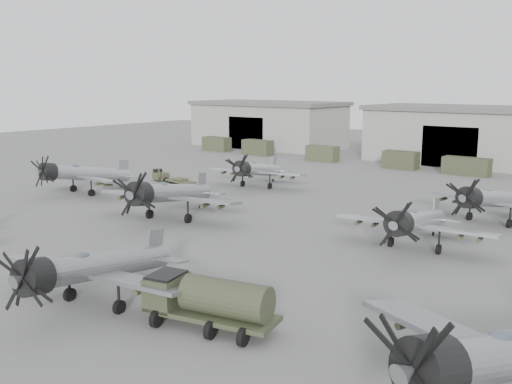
# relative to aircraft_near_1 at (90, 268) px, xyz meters

# --- Properties ---
(ground) EXTENTS (220.00, 220.00, 0.00)m
(ground) POSITION_rel_aircraft_near_1_xyz_m (-3.52, 9.08, -2.24)
(ground) COLOR #565654
(ground) RESTS_ON ground
(hangar_left) EXTENTS (29.00, 14.80, 8.70)m
(hangar_left) POSITION_rel_aircraft_near_1_xyz_m (-41.52, 71.04, 2.14)
(hangar_left) COLOR gray
(hangar_left) RESTS_ON ground
(hangar_center) EXTENTS (29.00, 14.80, 8.70)m
(hangar_center) POSITION_rel_aircraft_near_1_xyz_m (-3.52, 71.04, 2.14)
(hangar_center) COLOR gray
(hangar_center) RESTS_ON ground
(support_truck_0) EXTENTS (5.36, 2.20, 2.53)m
(support_truck_0) POSITION_rel_aircraft_near_1_xyz_m (-44.22, 59.08, -0.97)
(support_truck_0) COLOR #3B3F29
(support_truck_0) RESTS_ON ground
(support_truck_1) EXTENTS (5.42, 2.20, 2.57)m
(support_truck_1) POSITION_rel_aircraft_near_1_xyz_m (-34.74, 59.08, -0.95)
(support_truck_1) COLOR #393D28
(support_truck_1) RESTS_ON ground
(support_truck_2) EXTENTS (5.05, 2.20, 2.44)m
(support_truck_2) POSITION_rel_aircraft_near_1_xyz_m (-21.76, 59.08, -1.02)
(support_truck_2) COLOR #3E432C
(support_truck_2) RESTS_ON ground
(support_truck_3) EXTENTS (4.95, 2.20, 2.54)m
(support_truck_3) POSITION_rel_aircraft_near_1_xyz_m (-8.61, 59.08, -0.96)
(support_truck_3) COLOR #393B27
(support_truck_3) RESTS_ON ground
(support_truck_4) EXTENTS (6.11, 2.20, 2.38)m
(support_truck_4) POSITION_rel_aircraft_near_1_xyz_m (0.76, 59.08, -1.05)
(support_truck_4) COLOR #363B26
(support_truck_4) RESTS_ON ground
(aircraft_near_1) EXTENTS (12.38, 11.15, 4.92)m
(aircraft_near_1) POSITION_rel_aircraft_near_1_xyz_m (0.00, 0.00, 0.00)
(aircraft_near_1) COLOR gray
(aircraft_near_1) RESTS_ON ground
(aircraft_near_2) EXTENTS (13.88, 12.54, 5.62)m
(aircraft_near_2) POSITION_rel_aircraft_near_1_xyz_m (20.89, 2.66, 0.32)
(aircraft_near_2) COLOR gray
(aircraft_near_2) RESTS_ON ground
(aircraft_mid_0) EXTENTS (12.57, 11.31, 5.02)m
(aircraft_mid_0) POSITION_rel_aircraft_near_1_xyz_m (-28.41, 19.18, 0.04)
(aircraft_mid_0) COLOR #92949A
(aircraft_mid_0) RESTS_ON ground
(aircraft_mid_1) EXTENTS (13.63, 12.26, 5.42)m
(aircraft_mid_1) POSITION_rel_aircraft_near_1_xyz_m (-11.57, 16.44, 0.23)
(aircraft_mid_1) COLOR gray
(aircraft_mid_1) RESTS_ON ground
(aircraft_mid_2) EXTENTS (11.88, 10.69, 4.73)m
(aircraft_mid_2) POSITION_rel_aircraft_near_1_xyz_m (9.45, 21.28, -0.08)
(aircraft_mid_2) COLOR #9EA0A6
(aircraft_mid_2) RESTS_ON ground
(aircraft_far_0) EXTENTS (11.89, 10.70, 4.72)m
(aircraft_far_0) POSITION_rel_aircraft_near_1_xyz_m (-15.53, 34.16, -0.09)
(aircraft_far_0) COLOR #9C9FA4
(aircraft_far_0) RESTS_ON ground
(aircraft_far_1) EXTENTS (12.20, 10.98, 4.84)m
(aircraft_far_1) POSITION_rel_aircraft_near_1_xyz_m (11.32, 32.98, -0.03)
(aircraft_far_1) COLOR gray
(aircraft_far_1) RESTS_ON ground
(fuel_tanker) EXTENTS (7.18, 4.19, 2.65)m
(fuel_tanker) POSITION_rel_aircraft_near_1_xyz_m (6.83, 2.06, -0.72)
(fuel_tanker) COLOR #333925
(fuel_tanker) RESTS_ON ground
(tug_trailer) EXTENTS (7.65, 2.60, 1.52)m
(tug_trailer) POSITION_rel_aircraft_near_1_xyz_m (-26.24, 30.25, -1.67)
(tug_trailer) COLOR #3E3C28
(tug_trailer) RESTS_ON ground
(ground_crew) EXTENTS (0.47, 0.68, 1.78)m
(ground_crew) POSITION_rel_aircraft_near_1_xyz_m (-27.11, 29.61, -1.34)
(ground_crew) COLOR #363D28
(ground_crew) RESTS_ON ground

